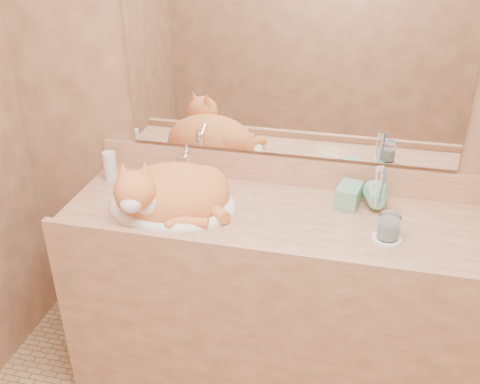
% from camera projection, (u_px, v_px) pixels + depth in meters
% --- Properties ---
extents(wall_back, '(2.40, 0.02, 2.50)m').
position_uv_depth(wall_back, '(290.00, 90.00, 2.04)').
color(wall_back, brown).
rests_on(wall_back, ground).
extents(vanity_counter, '(1.60, 0.55, 0.85)m').
position_uv_depth(vanity_counter, '(271.00, 304.00, 2.20)').
color(vanity_counter, '#955E43').
rests_on(vanity_counter, floor).
extents(mirror, '(1.30, 0.02, 0.80)m').
position_uv_depth(mirror, '(292.00, 54.00, 1.96)').
color(mirror, white).
rests_on(mirror, wall_back).
extents(sink_basin, '(0.53, 0.45, 0.15)m').
position_uv_depth(sink_basin, '(171.00, 189.00, 2.02)').
color(sink_basin, white).
rests_on(sink_basin, vanity_counter).
extents(faucet, '(0.08, 0.13, 0.17)m').
position_uv_depth(faucet, '(187.00, 166.00, 2.18)').
color(faucet, white).
rests_on(faucet, vanity_counter).
extents(cat, '(0.52, 0.47, 0.24)m').
position_uv_depth(cat, '(168.00, 192.00, 2.01)').
color(cat, '#CF682F').
rests_on(cat, sink_basin).
extents(soap_dispenser, '(0.10, 0.10, 0.18)m').
position_uv_depth(soap_dispenser, '(346.00, 190.00, 1.98)').
color(soap_dispenser, '#6CAD8F').
rests_on(soap_dispenser, vanity_counter).
extents(toothbrush_cup, '(0.11, 0.11, 0.09)m').
position_uv_depth(toothbrush_cup, '(377.00, 204.00, 1.98)').
color(toothbrush_cup, '#6CAD8F').
rests_on(toothbrush_cup, vanity_counter).
extents(toothbrushes, '(0.03, 0.03, 0.20)m').
position_uv_depth(toothbrushes, '(380.00, 187.00, 1.94)').
color(toothbrushes, silver).
rests_on(toothbrushes, toothbrush_cup).
extents(saucer, '(0.10, 0.10, 0.01)m').
position_uv_depth(saucer, '(387.00, 239.00, 1.85)').
color(saucer, white).
rests_on(saucer, vanity_counter).
extents(water_glass, '(0.07, 0.07, 0.09)m').
position_uv_depth(water_glass, '(389.00, 227.00, 1.83)').
color(water_glass, white).
rests_on(water_glass, saucer).
extents(lotion_bottle, '(0.05, 0.05, 0.13)m').
position_uv_depth(lotion_bottle, '(110.00, 166.00, 2.22)').
color(lotion_bottle, silver).
rests_on(lotion_bottle, vanity_counter).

